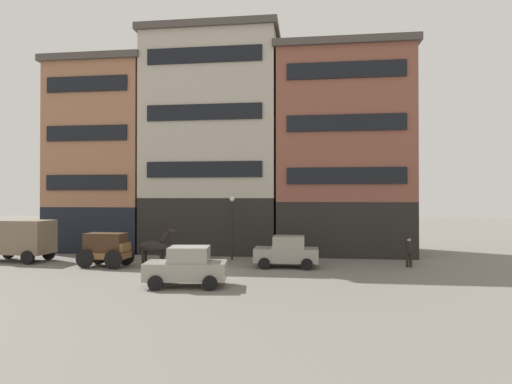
{
  "coord_description": "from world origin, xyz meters",
  "views": [
    {
      "loc": [
        6.02,
        -21.47,
        4.16
      ],
      "look_at": [
        3.15,
        1.98,
        4.39
      ],
      "focal_mm": 29.06,
      "sensor_mm": 36.0,
      "label": 1
    }
  ],
  "objects_px": {
    "cargo_wagon": "(106,247)",
    "fire_hydrant_curbside": "(116,251)",
    "draft_horse": "(155,246)",
    "sedan_dark": "(287,252)",
    "streetlamp_curbside": "(232,219)",
    "delivery_truck_near": "(20,239)",
    "pedestrian_officer": "(409,250)",
    "sedan_light": "(187,267)"
  },
  "relations": [
    {
      "from": "streetlamp_curbside",
      "to": "delivery_truck_near",
      "type": "bearing_deg",
      "value": -170.4
    },
    {
      "from": "streetlamp_curbside",
      "to": "cargo_wagon",
      "type": "bearing_deg",
      "value": -152.93
    },
    {
      "from": "cargo_wagon",
      "to": "delivery_truck_near",
      "type": "distance_m",
      "value": 6.57
    },
    {
      "from": "pedestrian_officer",
      "to": "fire_hydrant_curbside",
      "type": "xyz_separation_m",
      "value": [
        -18.8,
        1.61,
        -0.55
      ]
    },
    {
      "from": "sedan_dark",
      "to": "fire_hydrant_curbside",
      "type": "distance_m",
      "value": 11.99
    },
    {
      "from": "sedan_light",
      "to": "streetlamp_curbside",
      "type": "height_order",
      "value": "streetlamp_curbside"
    },
    {
      "from": "streetlamp_curbside",
      "to": "fire_hydrant_curbside",
      "type": "relative_size",
      "value": 4.96
    },
    {
      "from": "delivery_truck_near",
      "to": "sedan_dark",
      "type": "xyz_separation_m",
      "value": [
        16.96,
        -0.12,
        -0.51
      ]
    },
    {
      "from": "sedan_dark",
      "to": "fire_hydrant_curbside",
      "type": "bearing_deg",
      "value": 167.79
    },
    {
      "from": "draft_horse",
      "to": "fire_hydrant_curbside",
      "type": "xyz_separation_m",
      "value": [
        -4.14,
        3.67,
        -0.84
      ]
    },
    {
      "from": "pedestrian_officer",
      "to": "delivery_truck_near",
      "type": "bearing_deg",
      "value": -178.1
    },
    {
      "from": "cargo_wagon",
      "to": "streetlamp_curbside",
      "type": "height_order",
      "value": "streetlamp_curbside"
    },
    {
      "from": "sedan_dark",
      "to": "delivery_truck_near",
      "type": "bearing_deg",
      "value": 179.59
    },
    {
      "from": "pedestrian_officer",
      "to": "fire_hydrant_curbside",
      "type": "distance_m",
      "value": 18.88
    },
    {
      "from": "delivery_truck_near",
      "to": "streetlamp_curbside",
      "type": "height_order",
      "value": "streetlamp_curbside"
    },
    {
      "from": "streetlamp_curbside",
      "to": "draft_horse",
      "type": "bearing_deg",
      "value": -138.06
    },
    {
      "from": "delivery_truck_near",
      "to": "sedan_dark",
      "type": "distance_m",
      "value": 16.97
    },
    {
      "from": "sedan_light",
      "to": "fire_hydrant_curbside",
      "type": "relative_size",
      "value": 4.65
    },
    {
      "from": "draft_horse",
      "to": "sedan_light",
      "type": "xyz_separation_m",
      "value": [
        3.24,
        -4.53,
        -0.36
      ]
    },
    {
      "from": "delivery_truck_near",
      "to": "pedestrian_officer",
      "type": "bearing_deg",
      "value": 1.9
    },
    {
      "from": "fire_hydrant_curbside",
      "to": "streetlamp_curbside",
      "type": "bearing_deg",
      "value": -1.15
    },
    {
      "from": "delivery_truck_near",
      "to": "streetlamp_curbside",
      "type": "xyz_separation_m",
      "value": [
        13.29,
        2.25,
        1.25
      ]
    },
    {
      "from": "cargo_wagon",
      "to": "delivery_truck_near",
      "type": "relative_size",
      "value": 0.68
    },
    {
      "from": "draft_horse",
      "to": "delivery_truck_near",
      "type": "bearing_deg",
      "value": 172.38
    },
    {
      "from": "sedan_light",
      "to": "pedestrian_officer",
      "type": "relative_size",
      "value": 2.15
    },
    {
      "from": "sedan_dark",
      "to": "streetlamp_curbside",
      "type": "relative_size",
      "value": 0.9
    },
    {
      "from": "pedestrian_officer",
      "to": "cargo_wagon",
      "type": "bearing_deg",
      "value": -173.36
    },
    {
      "from": "delivery_truck_near",
      "to": "cargo_wagon",
      "type": "bearing_deg",
      "value": -11.0
    },
    {
      "from": "delivery_truck_near",
      "to": "streetlamp_curbside",
      "type": "distance_m",
      "value": 13.54
    },
    {
      "from": "sedan_dark",
      "to": "sedan_light",
      "type": "height_order",
      "value": "same"
    },
    {
      "from": "draft_horse",
      "to": "sedan_dark",
      "type": "distance_m",
      "value": 7.66
    },
    {
      "from": "delivery_truck_near",
      "to": "pedestrian_officer",
      "type": "xyz_separation_m",
      "value": [
        24.05,
        0.8,
        -0.44
      ]
    },
    {
      "from": "cargo_wagon",
      "to": "fire_hydrant_curbside",
      "type": "distance_m",
      "value": 3.92
    },
    {
      "from": "delivery_truck_near",
      "to": "streetlamp_curbside",
      "type": "bearing_deg",
      "value": 9.6
    },
    {
      "from": "sedan_light",
      "to": "streetlamp_curbside",
      "type": "relative_size",
      "value": 0.94
    },
    {
      "from": "cargo_wagon",
      "to": "draft_horse",
      "type": "relative_size",
      "value": 1.28
    },
    {
      "from": "fire_hydrant_curbside",
      "to": "pedestrian_officer",
      "type": "bearing_deg",
      "value": -4.9
    },
    {
      "from": "sedan_dark",
      "to": "streetlamp_curbside",
      "type": "height_order",
      "value": "streetlamp_curbside"
    },
    {
      "from": "cargo_wagon",
      "to": "sedan_light",
      "type": "relative_size",
      "value": 0.78
    },
    {
      "from": "cargo_wagon",
      "to": "streetlamp_curbside",
      "type": "distance_m",
      "value": 7.84
    },
    {
      "from": "cargo_wagon",
      "to": "fire_hydrant_curbside",
      "type": "xyz_separation_m",
      "value": [
        -1.19,
        3.66,
        -0.72
      ]
    },
    {
      "from": "sedan_dark",
      "to": "pedestrian_officer",
      "type": "distance_m",
      "value": 7.15
    }
  ]
}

